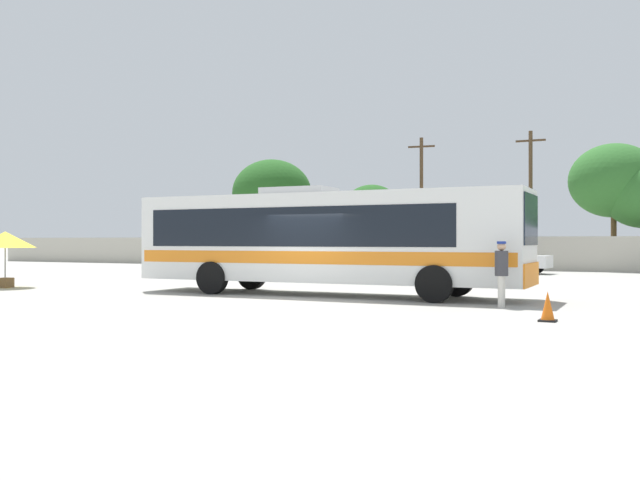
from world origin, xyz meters
The scene contains 14 objects.
ground_plane centered at (0.00, 10.00, 0.00)m, with size 300.00×300.00×0.00m, color #A3A099.
perimeter_wall centered at (0.00, 23.18, 0.98)m, with size 80.00×0.30×1.95m, color #B2AD9E.
coach_bus_white_orange centered at (-0.07, 1.72, 1.82)m, with size 12.55×2.87×3.40m.
attendant_by_bus_door centered at (5.90, -0.03, 0.96)m, with size 0.35×0.35×1.69m.
vendor_umbrella_near_gate_yellow centered at (-11.85, -0.36, 1.71)m, with size 2.14×2.14×2.04m.
parked_car_leftmost_black centered at (-10.60, 19.95, 0.77)m, with size 4.47×2.14×1.44m.
parked_car_second_maroon centered at (-4.23, 19.58, 0.76)m, with size 4.44×2.08×1.42m.
parked_car_third_white centered at (2.28, 19.01, 0.77)m, with size 4.30×2.20×1.45m.
utility_pole_near centered at (2.22, 26.57, 4.45)m, with size 1.80×0.24×8.53m.
utility_pole_far centered at (-5.03, 27.17, 4.52)m, with size 1.80×0.34×8.67m.
roadside_tree_left centered at (-16.71, 27.23, 5.27)m, with size 5.94×5.94×7.80m.
roadside_tree_midleft centered at (-8.30, 26.34, 3.84)m, with size 4.01×4.01×5.55m.
roadside_tree_midright centered at (7.02, 25.93, 5.21)m, with size 5.07×5.07×7.37m.
traffic_cone_on_apron centered at (7.40, -2.69, 0.31)m, with size 0.36×0.36×0.64m.
Camera 1 is at (9.58, -17.97, 1.70)m, focal length 39.11 mm.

